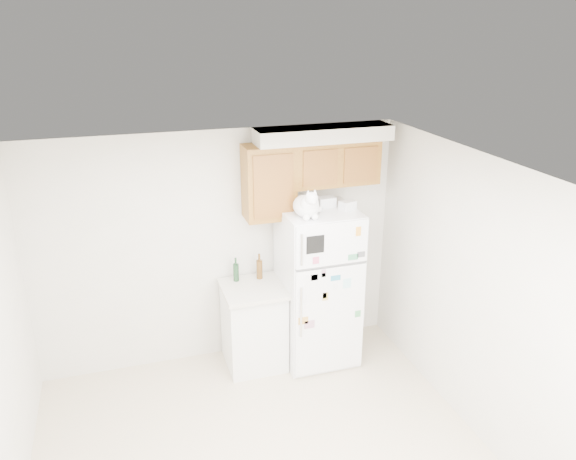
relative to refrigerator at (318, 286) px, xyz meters
name	(u,v)px	position (x,y,z in m)	size (l,w,h in m)	color
room_shell	(278,281)	(-0.84, -1.36, 0.82)	(3.84, 4.04, 2.52)	silver
refrigerator	(318,286)	(0.00, 0.00, 0.00)	(0.76, 0.78, 1.70)	white
base_counter	(254,325)	(-0.69, 0.07, -0.39)	(0.64, 0.64, 0.92)	white
cat	(308,206)	(-0.18, -0.15, 0.97)	(0.31, 0.45, 0.32)	white
storage_box_back	(326,202)	(0.11, 0.10, 0.90)	(0.18, 0.13, 0.10)	white
storage_box_front	(348,205)	(0.28, -0.05, 0.89)	(0.15, 0.11, 0.09)	white
bottle_green	(236,269)	(-0.82, 0.26, 0.20)	(0.06, 0.06, 0.26)	#19381E
bottle_amber	(259,266)	(-0.57, 0.24, 0.21)	(0.07, 0.07, 0.28)	#593814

